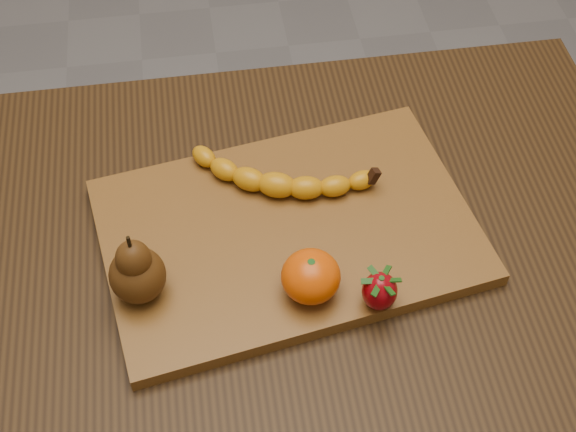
{
  "coord_description": "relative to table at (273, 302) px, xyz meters",
  "views": [
    {
      "loc": [
        -0.06,
        -0.57,
        1.56
      ],
      "look_at": [
        0.03,
        0.03,
        0.8
      ],
      "focal_mm": 50.0,
      "sensor_mm": 36.0,
      "label": 1
    }
  ],
  "objects": [
    {
      "name": "pear",
      "position": [
        -0.16,
        -0.04,
        0.17
      ],
      "size": [
        0.07,
        0.07,
        0.1
      ],
      "primitive_type": null,
      "rotation": [
        0.0,
        0.0,
        0.1
      ],
      "color": "#44260B",
      "rests_on": "cutting_board"
    },
    {
      "name": "banana",
      "position": [
        0.02,
        0.09,
        0.13
      ],
      "size": [
        0.21,
        0.12,
        0.03
      ],
      "primitive_type": null,
      "rotation": [
        0.0,
        0.0,
        -0.35
      ],
      "color": "#C58109",
      "rests_on": "cutting_board"
    },
    {
      "name": "table",
      "position": [
        0.0,
        0.0,
        0.0
      ],
      "size": [
        1.0,
        0.7,
        0.76
      ],
      "color": "black",
      "rests_on": "ground"
    },
    {
      "name": "cutting_board",
      "position": [
        0.03,
        0.03,
        0.11
      ],
      "size": [
        0.49,
        0.37,
        0.02
      ],
      "primitive_type": "cube",
      "rotation": [
        0.0,
        0.0,
        0.16
      ],
      "color": "brown",
      "rests_on": "table"
    },
    {
      "name": "strawberry",
      "position": [
        0.11,
        -0.09,
        0.14
      ],
      "size": [
        0.04,
        0.04,
        0.05
      ],
      "primitive_type": null,
      "rotation": [
        0.0,
        0.0,
        -0.11
      ],
      "color": "maroon",
      "rests_on": "cutting_board"
    },
    {
      "name": "mandarin",
      "position": [
        0.04,
        -0.07,
        0.15
      ],
      "size": [
        0.08,
        0.08,
        0.06
      ],
      "primitive_type": "ellipsoid",
      "rotation": [
        0.0,
        0.0,
        -0.25
      ],
      "color": "#D04502",
      "rests_on": "cutting_board"
    }
  ]
}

